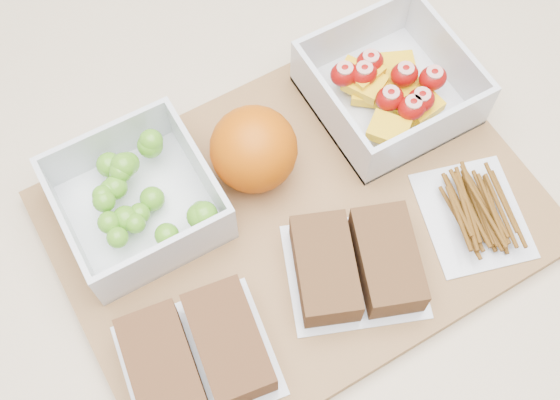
{
  "coord_description": "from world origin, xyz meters",
  "views": [
    {
      "loc": [
        -0.15,
        -0.25,
        1.49
      ],
      "look_at": [
        -0.01,
        -0.01,
        0.93
      ],
      "focal_mm": 45.0,
      "sensor_mm": 36.0,
      "label": 1
    }
  ],
  "objects_px": {
    "orange": "(254,149)",
    "sandwich_bag_center": "(356,264)",
    "cutting_board": "(298,219)",
    "grape_container": "(139,198)",
    "sandwich_bag_left": "(196,355)",
    "fruit_container": "(389,88)",
    "pretzel_bag": "(475,211)"
  },
  "relations": [
    {
      "from": "cutting_board",
      "to": "fruit_container",
      "type": "xyz_separation_m",
      "value": [
        0.14,
        0.06,
        0.03
      ]
    },
    {
      "from": "fruit_container",
      "to": "cutting_board",
      "type": "bearing_deg",
      "value": -154.78
    },
    {
      "from": "fruit_container",
      "to": "orange",
      "type": "distance_m",
      "value": 0.15
    },
    {
      "from": "orange",
      "to": "sandwich_bag_left",
      "type": "xyz_separation_m",
      "value": [
        -0.13,
        -0.13,
        -0.02
      ]
    },
    {
      "from": "cutting_board",
      "to": "grape_container",
      "type": "height_order",
      "value": "grape_container"
    },
    {
      "from": "cutting_board",
      "to": "orange",
      "type": "height_order",
      "value": "orange"
    },
    {
      "from": "grape_container",
      "to": "sandwich_bag_center",
      "type": "height_order",
      "value": "grape_container"
    },
    {
      "from": "orange",
      "to": "pretzel_bag",
      "type": "distance_m",
      "value": 0.2
    },
    {
      "from": "sandwich_bag_left",
      "to": "pretzel_bag",
      "type": "relative_size",
      "value": 1.07
    },
    {
      "from": "fruit_container",
      "to": "pretzel_bag",
      "type": "bearing_deg",
      "value": -89.96
    },
    {
      "from": "sandwich_bag_left",
      "to": "pretzel_bag",
      "type": "distance_m",
      "value": 0.27
    },
    {
      "from": "grape_container",
      "to": "orange",
      "type": "bearing_deg",
      "value": -7.92
    },
    {
      "from": "orange",
      "to": "sandwich_bag_center",
      "type": "xyz_separation_m",
      "value": [
        0.03,
        -0.13,
        -0.02
      ]
    },
    {
      "from": "cutting_board",
      "to": "sandwich_bag_left",
      "type": "height_order",
      "value": "sandwich_bag_left"
    },
    {
      "from": "grape_container",
      "to": "sandwich_bag_center",
      "type": "distance_m",
      "value": 0.2
    },
    {
      "from": "grape_container",
      "to": "fruit_container",
      "type": "relative_size",
      "value": 0.94
    },
    {
      "from": "grape_container",
      "to": "pretzel_bag",
      "type": "relative_size",
      "value": 1.04
    },
    {
      "from": "cutting_board",
      "to": "pretzel_bag",
      "type": "height_order",
      "value": "pretzel_bag"
    },
    {
      "from": "cutting_board",
      "to": "sandwich_bag_center",
      "type": "xyz_separation_m",
      "value": [
        0.02,
        -0.07,
        0.03
      ]
    },
    {
      "from": "grape_container",
      "to": "cutting_board",
      "type": "bearing_deg",
      "value": -32.2
    },
    {
      "from": "sandwich_bag_left",
      "to": "sandwich_bag_center",
      "type": "bearing_deg",
      "value": 1.02
    },
    {
      "from": "fruit_container",
      "to": "sandwich_bag_center",
      "type": "height_order",
      "value": "fruit_container"
    },
    {
      "from": "cutting_board",
      "to": "orange",
      "type": "relative_size",
      "value": 5.34
    },
    {
      "from": "orange",
      "to": "sandwich_bag_center",
      "type": "height_order",
      "value": "orange"
    },
    {
      "from": "pretzel_bag",
      "to": "cutting_board",
      "type": "bearing_deg",
      "value": 150.29
    },
    {
      "from": "cutting_board",
      "to": "pretzel_bag",
      "type": "distance_m",
      "value": 0.16
    },
    {
      "from": "grape_container",
      "to": "fruit_container",
      "type": "xyz_separation_m",
      "value": [
        0.26,
        -0.01,
        -0.0
      ]
    },
    {
      "from": "fruit_container",
      "to": "pretzel_bag",
      "type": "relative_size",
      "value": 1.1
    },
    {
      "from": "sandwich_bag_center",
      "to": "pretzel_bag",
      "type": "distance_m",
      "value": 0.12
    },
    {
      "from": "pretzel_bag",
      "to": "fruit_container",
      "type": "bearing_deg",
      "value": 90.04
    },
    {
      "from": "grape_container",
      "to": "sandwich_bag_left",
      "type": "distance_m",
      "value": 0.15
    },
    {
      "from": "grape_container",
      "to": "sandwich_bag_left",
      "type": "relative_size",
      "value": 0.97
    }
  ]
}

